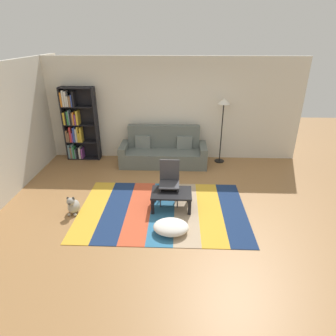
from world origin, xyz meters
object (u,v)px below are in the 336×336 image
standing_lamp (223,110)px  tv_remote (176,190)px  dog (73,206)px  folding_chair (169,178)px  coffee_table (171,195)px  pouf (171,227)px  bookshelf (77,125)px  couch (163,152)px

standing_lamp → tv_remote: 2.80m
dog → folding_chair: size_ratio=0.44×
coffee_table → standing_lamp: 2.93m
coffee_table → standing_lamp: size_ratio=0.46×
pouf → tv_remote: tv_remote is taller
tv_remote → folding_chair: bearing=97.5°
dog → standing_lamp: bearing=40.0°
dog → standing_lamp: size_ratio=0.23×
bookshelf → dog: bearing=-75.1°
bookshelf → folding_chair: 3.43m
tv_remote → folding_chair: (-0.14, 0.18, 0.16)m
pouf → couch: bearing=95.5°
bookshelf → tv_remote: 3.67m
bookshelf → tv_remote: bearing=-41.5°
pouf → folding_chair: bearing=93.5°
couch → tv_remote: size_ratio=15.07×
couch → folding_chair: couch is taller
couch → bookshelf: bearing=173.2°
dog → folding_chair: (1.85, 0.51, 0.37)m
bookshelf → dog: bookshelf is taller
dog → standing_lamp: standing_lamp is taller
bookshelf → dog: size_ratio=4.94×
pouf → standing_lamp: (1.24, 3.19, 1.33)m
bookshelf → pouf: 4.29m
couch → folding_chair: 1.96m
bookshelf → folding_chair: size_ratio=2.18×
dog → tv_remote: (1.99, 0.33, 0.21)m
couch → pouf: (0.29, -2.99, -0.22)m
couch → bookshelf: size_ratio=1.15×
couch → standing_lamp: size_ratio=1.31×
bookshelf → tv_remote: bookshelf is taller
coffee_table → dog: bearing=-172.4°
pouf → dog: 1.99m
dog → bookshelf: bearing=104.9°
coffee_table → pouf: size_ratio=1.27×
folding_chair → standing_lamp: bearing=84.8°
standing_lamp → tv_remote: bearing=-116.7°
bookshelf → dog: (0.73, -2.73, -0.80)m
couch → coffee_table: bearing=-82.9°
bookshelf → dog: 2.94m
tv_remote → bookshelf: bearing=108.2°
pouf → folding_chair: (-0.07, 1.06, 0.42)m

